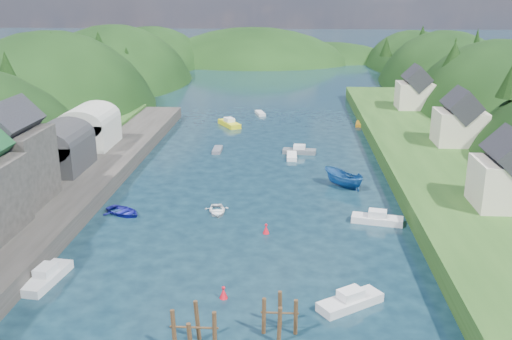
# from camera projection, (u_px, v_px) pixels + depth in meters

# --- Properties ---
(ground) EXTENTS (600.00, 600.00, 0.00)m
(ground) POSITION_uv_depth(u_px,v_px,m) (265.00, 152.00, 89.61)
(ground) COLOR black
(ground) RESTS_ON ground
(hillside_left) EXTENTS (44.00, 245.56, 52.00)m
(hillside_left) POSITION_uv_depth(u_px,v_px,m) (55.00, 153.00, 118.51)
(hillside_left) COLOR black
(hillside_left) RESTS_ON ground
(hillside_right) EXTENTS (36.00, 245.56, 48.00)m
(hillside_right) POSITION_uv_depth(u_px,v_px,m) (497.00, 158.00, 112.95)
(hillside_right) COLOR black
(hillside_right) RESTS_ON ground
(far_hills) EXTENTS (103.00, 68.00, 44.00)m
(far_hills) POSITION_uv_depth(u_px,v_px,m) (284.00, 90.00, 210.81)
(far_hills) COLOR black
(far_hills) RESTS_ON ground
(hill_trees) EXTENTS (90.43, 148.62, 12.37)m
(hill_trees) POSITION_uv_depth(u_px,v_px,m) (273.00, 70.00, 99.19)
(hill_trees) COLOR black
(hill_trees) RESTS_ON ground
(quay_left) EXTENTS (12.00, 110.00, 2.00)m
(quay_left) POSITION_uv_depth(u_px,v_px,m) (32.00, 214.00, 62.19)
(quay_left) COLOR #2D2B28
(quay_left) RESTS_ON ground
(boat_sheds) EXTENTS (7.00, 21.00, 7.50)m
(boat_sheds) POSITION_uv_depth(u_px,v_px,m) (74.00, 134.00, 79.11)
(boat_sheds) COLOR #2D2D30
(boat_sheds) RESTS_ON quay_left
(terrace_right) EXTENTS (16.00, 120.00, 2.40)m
(terrace_right) POSITION_uv_depth(u_px,v_px,m) (443.00, 167.00, 78.24)
(terrace_right) COLOR #234719
(terrace_right) RESTS_ON ground
(right_bank_cottages) EXTENTS (9.00, 59.24, 8.41)m
(right_bank_cottages) POSITION_uv_depth(u_px,v_px,m) (452.00, 121.00, 84.60)
(right_bank_cottages) COLOR beige
(right_bank_cottages) RESTS_ON terrace_right
(piling_cluster_near) EXTENTS (3.43, 3.18, 3.85)m
(piling_cluster_near) POSITION_uv_depth(u_px,v_px,m) (194.00, 335.00, 39.77)
(piling_cluster_near) COLOR #382314
(piling_cluster_near) RESTS_ON ground
(piling_cluster_far) EXTENTS (2.81, 2.66, 3.50)m
(piling_cluster_far) POSITION_uv_depth(u_px,v_px,m) (280.00, 320.00, 41.93)
(piling_cluster_far) COLOR #382314
(piling_cluster_far) RESTS_ON ground
(channel_buoy_near) EXTENTS (0.70, 0.70, 1.10)m
(channel_buoy_near) POSITION_uv_depth(u_px,v_px,m) (224.00, 293.00, 47.00)
(channel_buoy_near) COLOR red
(channel_buoy_near) RESTS_ON ground
(channel_buoy_far) EXTENTS (0.70, 0.70, 1.10)m
(channel_buoy_far) POSITION_uv_depth(u_px,v_px,m) (266.00, 229.00, 59.56)
(channel_buoy_far) COLOR red
(channel_buoy_far) RESTS_ON ground
(moored_boats) EXTENTS (36.35, 94.01, 2.39)m
(moored_boats) POSITION_uv_depth(u_px,v_px,m) (231.00, 221.00, 61.07)
(moored_boats) COLOR white
(moored_boats) RESTS_ON ground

